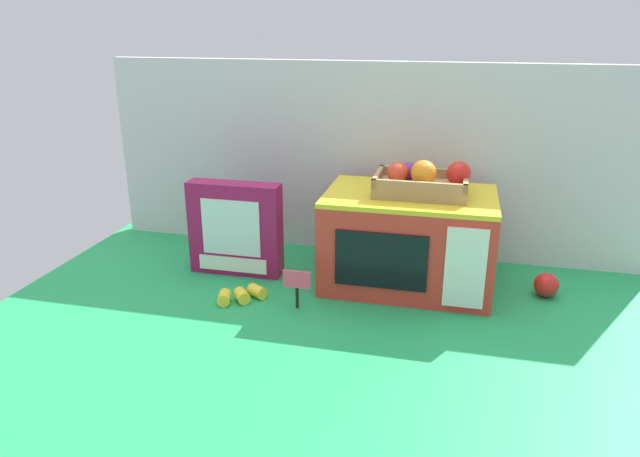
{
  "coord_description": "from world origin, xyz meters",
  "views": [
    {
      "loc": [
        0.25,
        -1.4,
        0.67
      ],
      "look_at": [
        -0.1,
        0.04,
        0.14
      ],
      "focal_mm": 32.76,
      "sensor_mm": 36.0,
      "label": 1
    }
  ],
  "objects_px": {
    "loose_toy_banana": "(241,295)",
    "loose_toy_apple": "(546,285)",
    "price_sign": "(297,283)",
    "toy_microwave": "(408,239)",
    "food_groups_crate": "(423,182)",
    "cookie_set_box": "(235,229)"
  },
  "relations": [
    {
      "from": "toy_microwave",
      "to": "food_groups_crate",
      "type": "bearing_deg",
      "value": 2.15
    },
    {
      "from": "food_groups_crate",
      "to": "loose_toy_apple",
      "type": "height_order",
      "value": "food_groups_crate"
    },
    {
      "from": "loose_toy_apple",
      "to": "price_sign",
      "type": "bearing_deg",
      "value": -160.55
    },
    {
      "from": "cookie_set_box",
      "to": "loose_toy_banana",
      "type": "distance_m",
      "value": 0.22
    },
    {
      "from": "cookie_set_box",
      "to": "price_sign",
      "type": "relative_size",
      "value": 2.6
    },
    {
      "from": "price_sign",
      "to": "loose_toy_banana",
      "type": "bearing_deg",
      "value": 178.05
    },
    {
      "from": "food_groups_crate",
      "to": "loose_toy_banana",
      "type": "height_order",
      "value": "food_groups_crate"
    },
    {
      "from": "food_groups_crate",
      "to": "cookie_set_box",
      "type": "distance_m",
      "value": 0.52
    },
    {
      "from": "cookie_set_box",
      "to": "loose_toy_apple",
      "type": "bearing_deg",
      "value": 2.83
    },
    {
      "from": "price_sign",
      "to": "loose_toy_banana",
      "type": "height_order",
      "value": "price_sign"
    },
    {
      "from": "food_groups_crate",
      "to": "cookie_set_box",
      "type": "bearing_deg",
      "value": -175.51
    },
    {
      "from": "toy_microwave",
      "to": "loose_toy_banana",
      "type": "distance_m",
      "value": 0.46
    },
    {
      "from": "loose_toy_banana",
      "to": "loose_toy_apple",
      "type": "bearing_deg",
      "value": 15.48
    },
    {
      "from": "toy_microwave",
      "to": "food_groups_crate",
      "type": "relative_size",
      "value": 1.83
    },
    {
      "from": "loose_toy_banana",
      "to": "loose_toy_apple",
      "type": "relative_size",
      "value": 1.87
    },
    {
      "from": "food_groups_crate",
      "to": "cookie_set_box",
      "type": "xyz_separation_m",
      "value": [
        -0.5,
        -0.04,
        -0.16
      ]
    },
    {
      "from": "food_groups_crate",
      "to": "price_sign",
      "type": "distance_m",
      "value": 0.41
    },
    {
      "from": "toy_microwave",
      "to": "food_groups_crate",
      "type": "height_order",
      "value": "food_groups_crate"
    },
    {
      "from": "cookie_set_box",
      "to": "loose_toy_banana",
      "type": "xyz_separation_m",
      "value": [
        0.08,
        -0.17,
        -0.11
      ]
    },
    {
      "from": "cookie_set_box",
      "to": "loose_toy_apple",
      "type": "xyz_separation_m",
      "value": [
        0.83,
        0.04,
        -0.1
      ]
    },
    {
      "from": "loose_toy_banana",
      "to": "price_sign",
      "type": "bearing_deg",
      "value": -1.95
    },
    {
      "from": "loose_toy_apple",
      "to": "loose_toy_banana",
      "type": "bearing_deg",
      "value": -164.52
    }
  ]
}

